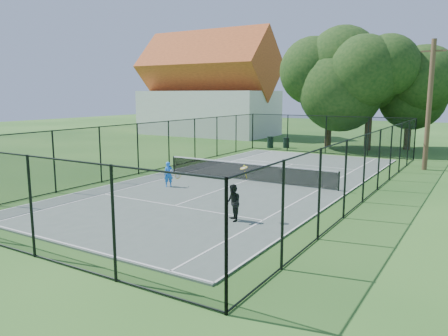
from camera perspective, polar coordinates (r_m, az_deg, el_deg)
The scene contains 13 objects.
ground at distance 23.67m, azimuth 3.06°, elevation -1.75°, with size 120.00×120.00×0.00m, color #214F1B.
tennis_court at distance 23.66m, azimuth 3.06°, elevation -1.68°, with size 11.00×24.00×0.06m, color #56665D.
tennis_net at distance 23.56m, azimuth 3.07°, elevation -0.37°, with size 10.08×0.08×0.95m.
fence at distance 23.42m, azimuth 3.09°, elevation 1.85°, with size 13.10×26.10×3.00m.
tree_near_left at distance 40.01m, azimuth 13.70°, elevation 11.07°, with size 7.29×7.29×9.51m.
tree_near_mid at distance 38.38m, azimuth 18.60°, elevation 10.26°, with size 6.71×6.71×8.78m.
tree_near_right at distance 40.07m, azimuth 23.20°, elevation 9.35°, with size 5.70×5.70×7.87m.
building at distance 50.83m, azimuth -2.07°, elevation 9.94°, with size 15.30×8.15×11.87m.
trash_bin_left at distance 38.47m, azimuth 6.06°, elevation 3.38°, with size 0.58×0.58×1.00m.
trash_bin_right at distance 38.65m, azimuth 8.12°, elevation 3.29°, with size 0.58×0.58×0.90m.
utility_pole at distance 29.63m, azimuth 25.23°, elevation 7.49°, with size 1.40×0.30×7.92m.
player_blue at distance 22.09m, azimuth -7.24°, elevation -0.82°, with size 0.85×0.54×1.26m.
player_black at distance 16.00m, azimuth 1.18°, elevation -4.55°, with size 0.83×0.91×2.06m.
Camera 1 is at (10.98, -20.44, 4.68)m, focal length 35.00 mm.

